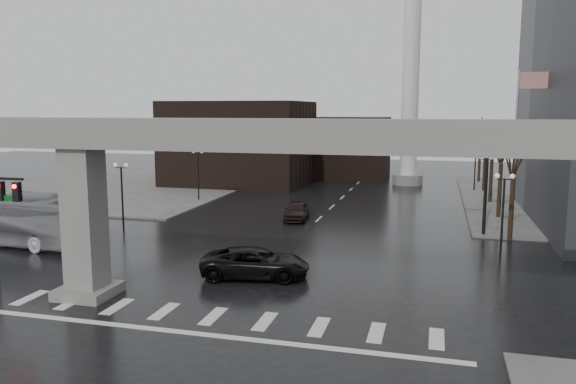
% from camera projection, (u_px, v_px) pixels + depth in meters
% --- Properties ---
extents(ground, '(160.00, 160.00, 0.00)m').
position_uv_depth(ground, '(222.00, 309.00, 25.84)').
color(ground, black).
rests_on(ground, ground).
extents(sidewalk_nw, '(28.00, 36.00, 0.15)m').
position_uv_depth(sidewalk_nw, '(129.00, 185.00, 66.85)').
color(sidewalk_nw, slate).
rests_on(sidewalk_nw, ground).
extents(elevated_guideway, '(48.00, 2.60, 8.70)m').
position_uv_depth(elevated_guideway, '(246.00, 160.00, 24.51)').
color(elevated_guideway, gray).
rests_on(elevated_guideway, ground).
extents(building_far_left, '(16.00, 14.00, 10.00)m').
position_uv_depth(building_far_left, '(241.00, 143.00, 68.82)').
color(building_far_left, black).
rests_on(building_far_left, ground).
extents(building_far_mid, '(10.00, 10.00, 8.00)m').
position_uv_depth(building_far_mid, '(350.00, 147.00, 75.48)').
color(building_far_mid, black).
rests_on(building_far_mid, ground).
extents(smokestack, '(3.60, 3.60, 30.00)m').
position_uv_depth(smokestack, '(411.00, 73.00, 66.34)').
color(smokestack, white).
rests_on(smokestack, ground).
extents(signal_mast_arm, '(12.12, 0.43, 8.00)m').
position_uv_depth(signal_mast_arm, '(432.00, 155.00, 40.68)').
color(signal_mast_arm, black).
rests_on(signal_mast_arm, ground).
extents(signal_left_pole, '(2.30, 0.30, 6.00)m').
position_uv_depth(signal_left_pole, '(1.00, 208.00, 28.83)').
color(signal_left_pole, black).
rests_on(signal_left_pole, ground).
extents(flagpole_assembly, '(2.06, 0.12, 12.00)m').
position_uv_depth(flagpole_assembly, '(520.00, 130.00, 41.89)').
color(flagpole_assembly, silver).
rests_on(flagpole_assembly, ground).
extents(lamp_right_0, '(1.22, 0.32, 5.11)m').
position_uv_depth(lamp_right_0, '(503.00, 199.00, 35.29)').
color(lamp_right_0, black).
rests_on(lamp_right_0, ground).
extents(lamp_right_1, '(1.22, 0.32, 5.11)m').
position_uv_depth(lamp_right_1, '(486.00, 174.00, 48.67)').
color(lamp_right_1, black).
rests_on(lamp_right_1, ground).
extents(lamp_right_2, '(1.22, 0.32, 5.11)m').
position_uv_depth(lamp_right_2, '(475.00, 160.00, 62.06)').
color(lamp_right_2, black).
rests_on(lamp_right_2, ground).
extents(lamp_left_0, '(1.22, 0.32, 5.11)m').
position_uv_depth(lamp_left_0, '(122.00, 185.00, 42.15)').
color(lamp_left_0, black).
rests_on(lamp_left_0, ground).
extents(lamp_left_1, '(1.22, 0.32, 5.11)m').
position_uv_depth(lamp_left_1, '(198.00, 166.00, 55.53)').
color(lamp_left_1, black).
rests_on(lamp_left_1, ground).
extents(lamp_left_2, '(1.22, 0.32, 5.11)m').
position_uv_depth(lamp_left_2, '(245.00, 155.00, 68.91)').
color(lamp_left_2, black).
rests_on(lamp_left_2, ground).
extents(tree_right_0, '(1.09, 1.58, 7.50)m').
position_uv_depth(tree_right_0, '(512.00, 201.00, 38.97)').
color(tree_right_0, black).
rests_on(tree_right_0, ground).
extents(tree_right_1, '(1.09, 1.61, 7.67)m').
position_uv_depth(tree_right_1, '(500.00, 185.00, 46.61)').
color(tree_right_1, black).
rests_on(tree_right_1, ground).
extents(tree_right_2, '(1.10, 1.63, 7.85)m').
position_uv_depth(tree_right_2, '(492.00, 174.00, 54.25)').
color(tree_right_2, black).
rests_on(tree_right_2, ground).
extents(tree_right_3, '(1.11, 1.66, 8.02)m').
position_uv_depth(tree_right_3, '(485.00, 165.00, 61.88)').
color(tree_right_3, black).
rests_on(tree_right_3, ground).
extents(tree_right_4, '(1.12, 1.69, 8.19)m').
position_uv_depth(tree_right_4, '(480.00, 158.00, 69.52)').
color(tree_right_4, black).
rests_on(tree_right_4, ground).
extents(pickup_truck, '(6.30, 3.75, 1.64)m').
position_uv_depth(pickup_truck, '(255.00, 263.00, 30.52)').
color(pickup_truck, black).
rests_on(pickup_truck, ground).
extents(city_bus, '(12.84, 4.73, 3.50)m').
position_uv_depth(city_bus, '(14.00, 219.00, 37.97)').
color(city_bus, '#ADADB2').
rests_on(city_bus, ground).
extents(far_car, '(2.28, 4.64, 1.52)m').
position_uv_depth(far_car, '(297.00, 211.00, 46.45)').
color(far_car, black).
rests_on(far_car, ground).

